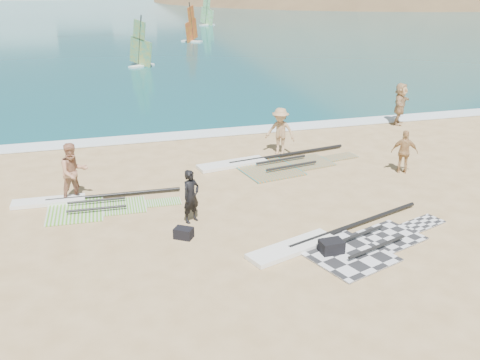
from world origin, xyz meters
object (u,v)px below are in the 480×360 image
object	(u,v)px
gear_bag_near	(331,247)
beachgoer_mid	(280,131)
person_wetsuit	(191,196)
beachgoer_right	(400,104)
beachgoer_left	(74,172)
beachgoer_back	(404,152)
rig_grey	(340,243)
rig_green	(82,204)
gear_bag_far	(184,233)
rig_orange	(268,164)

from	to	relation	value
gear_bag_near	beachgoer_mid	xyz separation A→B (m)	(1.50, 7.97, 0.74)
person_wetsuit	beachgoer_right	distance (m)	13.85
beachgoer_left	beachgoer_back	distance (m)	11.21
gear_bag_near	beachgoer_right	size ratio (longest dim) A/B	0.30
gear_bag_near	beachgoer_back	bearing A→B (deg)	43.60
rig_grey	person_wetsuit	bearing A→B (deg)	125.46
gear_bag_near	beachgoer_right	bearing A→B (deg)	51.66
rig_green	beachgoer_mid	xyz separation A→B (m)	(7.54, 3.13, 0.87)
rig_green	beachgoer_left	bearing A→B (deg)	110.49
rig_grey	beachgoer_right	distance (m)	13.05
person_wetsuit	beachgoer_right	xyz separation A→B (m)	(11.45, 7.80, 0.20)
gear_bag_near	beachgoer_back	world-z (taller)	beachgoer_back
beachgoer_mid	beachgoer_back	world-z (taller)	beachgoer_mid
gear_bag_near	gear_bag_far	xyz separation A→B (m)	(-3.44, 1.89, -0.04)
rig_orange	gear_bag_far	size ratio (longest dim) A/B	13.04
rig_orange	person_wetsuit	bearing A→B (deg)	-142.69
rig_grey	beachgoer_back	world-z (taller)	beachgoer_back
gear_bag_far	beachgoer_back	distance (m)	8.93
rig_orange	person_wetsuit	size ratio (longest dim) A/B	4.05
rig_grey	rig_orange	distance (m)	6.47
gear_bag_near	rig_orange	bearing A→B (deg)	84.64
gear_bag_far	beachgoer_right	xyz separation A→B (m)	(11.86, 8.76, 0.83)
beachgoer_left	rig_green	bearing A→B (deg)	-94.51
rig_green	person_wetsuit	xyz separation A→B (m)	(3.02, -2.00, 0.73)
rig_green	rig_orange	distance (m)	6.98
rig_orange	beachgoer_mid	world-z (taller)	beachgoer_mid
beachgoer_back	beachgoer_right	distance (m)	6.82
rig_grey	rig_orange	bearing A→B (deg)	69.22
gear_bag_near	person_wetsuit	distance (m)	4.20
rig_grey	beachgoer_back	bearing A→B (deg)	24.98
rig_grey	rig_orange	xyz separation A→B (m)	(0.21, 6.47, 0.00)
rig_orange	beachgoer_mid	xyz separation A→B (m)	(0.86, 1.14, 0.87)
beachgoer_mid	gear_bag_near	bearing A→B (deg)	-62.71
gear_bag_near	beachgoer_right	world-z (taller)	beachgoer_right
rig_orange	beachgoer_left	distance (m)	7.07
rig_green	rig_grey	bearing A→B (deg)	-32.84
rig_orange	gear_bag_near	world-z (taller)	gear_bag_near
gear_bag_near	beachgoer_left	distance (m)	8.22
rig_green	beachgoer_left	world-z (taller)	beachgoer_left
person_wetsuit	beachgoer_right	world-z (taller)	beachgoer_right
person_wetsuit	rig_orange	bearing A→B (deg)	16.29
rig_orange	beachgoer_mid	size ratio (longest dim) A/B	3.42
beachgoer_back	beachgoer_right	world-z (taller)	beachgoer_right
beachgoer_mid	person_wetsuit	bearing A→B (deg)	-93.53
beachgoer_left	beachgoer_mid	size ratio (longest dim) A/B	1.02
rig_green	beachgoer_mid	bearing A→B (deg)	24.34
gear_bag_near	gear_bag_far	distance (m)	3.92
gear_bag_far	beachgoer_mid	world-z (taller)	beachgoer_mid
beachgoer_left	beachgoer_mid	bearing A→B (deg)	-4.28
beachgoer_left	gear_bag_near	bearing A→B (deg)	-63.82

